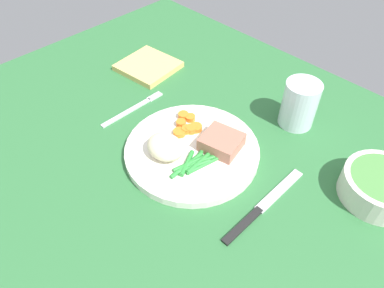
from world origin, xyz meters
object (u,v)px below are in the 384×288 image
(dinner_plate, at_px, (192,151))
(napkin, at_px, (148,66))
(meat_portion, at_px, (220,141))
(knife, at_px, (263,207))
(water_glass, at_px, (299,107))
(salad_bowl, at_px, (380,185))
(fork, at_px, (132,110))

(dinner_plate, relative_size, napkin, 1.99)
(meat_portion, distance_m, knife, 0.15)
(water_glass, bearing_deg, meat_portion, -106.83)
(salad_bowl, bearing_deg, dinner_plate, -152.02)
(water_glass, distance_m, salad_bowl, 0.22)
(meat_portion, xyz_separation_m, napkin, (-0.32, 0.09, -0.02))
(dinner_plate, relative_size, water_glass, 2.62)
(meat_portion, xyz_separation_m, knife, (0.14, -0.04, -0.03))
(meat_portion, distance_m, salad_bowl, 0.28)
(water_glass, relative_size, napkin, 0.76)
(water_glass, height_order, napkin, water_glass)
(fork, bearing_deg, dinner_plate, -2.15)
(knife, relative_size, salad_bowl, 1.59)
(salad_bowl, bearing_deg, water_glass, 163.51)
(meat_portion, height_order, napkin, meat_portion)
(napkin, bearing_deg, dinner_plate, -24.18)
(meat_portion, xyz_separation_m, water_glass, (0.05, 0.18, 0.01))
(meat_portion, xyz_separation_m, salad_bowl, (0.26, 0.12, -0.00))
(dinner_plate, bearing_deg, meat_portion, 49.40)
(dinner_plate, xyz_separation_m, knife, (0.17, -0.00, -0.01))
(salad_bowl, relative_size, napkin, 1.00)
(dinner_plate, height_order, salad_bowl, salad_bowl)
(dinner_plate, distance_m, water_glass, 0.24)
(knife, bearing_deg, napkin, 165.13)
(dinner_plate, bearing_deg, salad_bowl, 27.98)
(fork, relative_size, knife, 0.81)
(knife, relative_size, napkin, 1.59)
(dinner_plate, xyz_separation_m, fork, (-0.18, -0.00, -0.01))
(dinner_plate, xyz_separation_m, salad_bowl, (0.29, 0.16, 0.02))
(dinner_plate, relative_size, meat_portion, 3.66)
(knife, bearing_deg, water_glass, 112.02)
(fork, bearing_deg, knife, -2.99)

